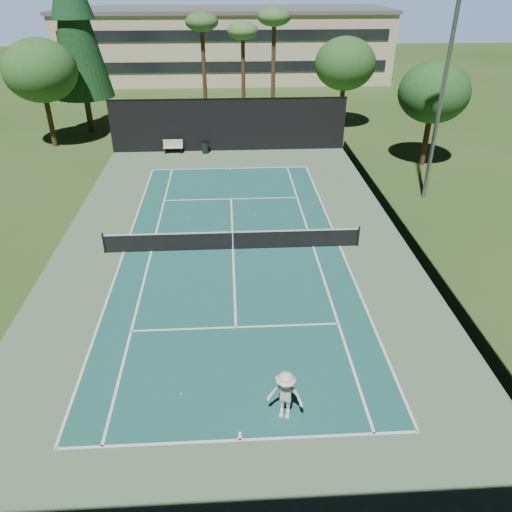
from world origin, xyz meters
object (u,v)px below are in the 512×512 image
at_px(tennis_ball_c, 255,215).
at_px(tennis_ball_d, 164,212).
at_px(tennis_ball_b, 188,218).
at_px(park_bench, 173,146).
at_px(tennis_net, 233,240).
at_px(player, 285,395).
at_px(trash_bin, 205,147).
at_px(tennis_ball_a, 181,394).

height_order(tennis_ball_c, tennis_ball_d, tennis_ball_c).
relative_size(tennis_ball_b, park_bench, 0.04).
relative_size(tennis_net, tennis_ball_d, 214.51).
distance_m(tennis_ball_b, tennis_ball_d, 1.68).
bearing_deg(tennis_ball_d, tennis_ball_b, -32.59).
bearing_deg(player, tennis_net, 114.98).
xyz_separation_m(player, park_bench, (-5.77, 26.68, -0.35)).
bearing_deg(tennis_net, trash_bin, 96.83).
relative_size(tennis_net, trash_bin, 13.65).
relative_size(tennis_ball_b, trash_bin, 0.07).
bearing_deg(tennis_ball_a, tennis_ball_b, 92.61).
bearing_deg(player, tennis_ball_d, 126.42).
bearing_deg(park_bench, player, -77.79).
distance_m(player, tennis_ball_c, 15.01).
distance_m(tennis_net, tennis_ball_d, 6.19).
bearing_deg(tennis_ball_d, player, -71.09).
distance_m(tennis_ball_d, park_bench, 10.96).
relative_size(tennis_ball_a, tennis_ball_d, 1.28).
bearing_deg(tennis_ball_c, tennis_ball_a, -103.17).
bearing_deg(tennis_ball_a, tennis_ball_d, 97.94).
relative_size(tennis_ball_d, trash_bin, 0.06).
height_order(tennis_net, park_bench, tennis_net).
bearing_deg(park_bench, trash_bin, -5.12).
relative_size(tennis_net, tennis_ball_c, 209.78).
xyz_separation_m(player, tennis_ball_a, (-3.35, 1.09, -0.86)).
bearing_deg(trash_bin, park_bench, 174.88).
bearing_deg(tennis_ball_c, tennis_ball_d, 171.80).
distance_m(tennis_ball_a, tennis_ball_d, 14.80).
distance_m(player, tennis_ball_a, 3.63).
xyz_separation_m(tennis_ball_b, trash_bin, (0.68, 11.62, 0.45)).
bearing_deg(tennis_ball_c, park_bench, 115.87).
xyz_separation_m(player, tennis_ball_c, (-0.10, 14.98, -0.87)).
xyz_separation_m(tennis_ball_c, trash_bin, (-3.20, 11.48, 0.45)).
distance_m(tennis_ball_a, tennis_ball_b, 13.76).
distance_m(tennis_ball_d, trash_bin, 10.93).
bearing_deg(trash_bin, tennis_net, -83.17).
bearing_deg(tennis_ball_a, tennis_net, 79.12).
bearing_deg(tennis_ball_a, trash_bin, 89.88).
bearing_deg(player, tennis_ball_b, 122.51).
bearing_deg(tennis_ball_b, tennis_ball_a, -87.39).
distance_m(tennis_net, player, 11.11).
distance_m(tennis_ball_a, tennis_ball_c, 14.27).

